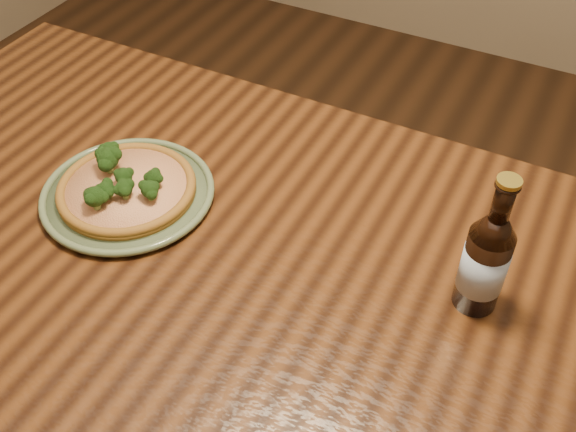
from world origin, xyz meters
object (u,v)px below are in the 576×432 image
at_px(pizza, 126,187).
at_px(plate, 128,194).
at_px(table, 224,274).
at_px(beer_bottle, 485,261).

bearing_deg(pizza, plate, 39.19).
bearing_deg(table, pizza, 176.92).
height_order(plate, pizza, pizza).
distance_m(table, plate, 0.23).
xyz_separation_m(pizza, beer_bottle, (0.63, 0.06, 0.07)).
relative_size(table, beer_bottle, 6.31).
bearing_deg(beer_bottle, pizza, -175.18).
distance_m(pizza, beer_bottle, 0.64).
distance_m(plate, pizza, 0.02).
bearing_deg(pizza, beer_bottle, 5.02).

